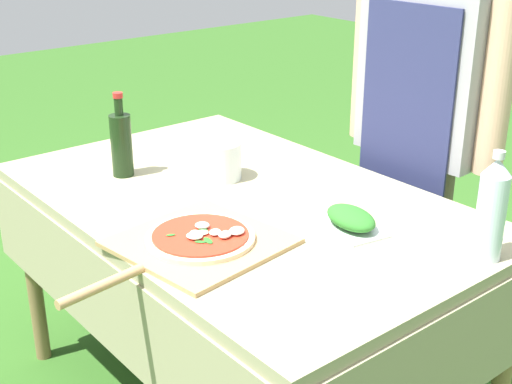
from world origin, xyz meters
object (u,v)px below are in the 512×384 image
object	(u,v)px
oil_bottle	(121,143)
water_bottle	(492,209)
person_cook	(423,113)
mixing_tub	(220,160)
prep_table	(241,225)
herb_container	(351,219)
pizza_on_peel	(197,241)

from	to	relation	value
oil_bottle	water_bottle	distance (m)	1.12
person_cook	mixing_tub	size ratio (longest dim) A/B	11.73
prep_table	mixing_tub	distance (m)	0.22
herb_container	pizza_on_peel	bearing A→B (deg)	-114.74
water_bottle	mixing_tub	world-z (taller)	water_bottle
person_cook	water_bottle	xyz separation A→B (m)	(0.53, -0.41, -0.04)
oil_bottle	herb_container	size ratio (longest dim) A/B	1.24
pizza_on_peel	herb_container	world-z (taller)	herb_container
prep_table	herb_container	distance (m)	0.38
pizza_on_peel	prep_table	bearing A→B (deg)	114.70
oil_bottle	herb_container	xyz separation A→B (m)	(0.72, 0.27, -0.08)
water_bottle	herb_container	world-z (taller)	water_bottle
mixing_tub	pizza_on_peel	bearing A→B (deg)	-43.75
prep_table	oil_bottle	bearing A→B (deg)	-155.57
mixing_tub	water_bottle	bearing A→B (deg)	12.23
prep_table	person_cook	distance (m)	0.70
herb_container	mixing_tub	distance (m)	0.51
pizza_on_peel	person_cook	bearing A→B (deg)	84.86
water_bottle	herb_container	xyz separation A→B (m)	(-0.32, -0.13, -0.10)
pizza_on_peel	water_bottle	bearing A→B (deg)	38.19
pizza_on_peel	mixing_tub	distance (m)	0.47
prep_table	pizza_on_peel	distance (m)	0.34
pizza_on_peel	oil_bottle	xyz separation A→B (m)	(-0.55, 0.10, 0.09)
prep_table	mixing_tub	xyz separation A→B (m)	(-0.17, 0.05, 0.14)
herb_container	prep_table	bearing A→B (deg)	-164.47
person_cook	herb_container	distance (m)	0.60
herb_container	mixing_tub	xyz separation A→B (m)	(-0.51, -0.05, 0.03)
water_bottle	prep_table	bearing A→B (deg)	-161.11
prep_table	pizza_on_peel	size ratio (longest dim) A/B	2.38
person_cook	mixing_tub	world-z (taller)	person_cook
person_cook	oil_bottle	bearing A→B (deg)	54.94
water_bottle	mixing_tub	size ratio (longest dim) A/B	2.08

